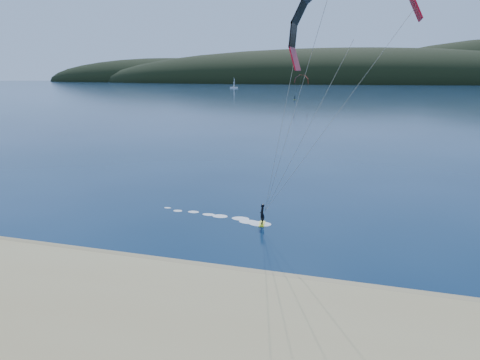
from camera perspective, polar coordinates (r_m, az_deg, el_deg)
name	(u,v)px	position (r m, az deg, el deg)	size (l,w,h in m)	color
ground	(155,303)	(25.99, -11.11, -15.56)	(1800.00, 1800.00, 0.00)	#081F3A
wet_sand	(187,269)	(29.56, -7.01, -11.54)	(220.00, 2.50, 0.10)	#917D54
headland	(366,83)	(765.38, 16.25, 12.13)	(1200.00, 310.00, 140.00)	black
kitesurfer_near	(347,48)	(28.79, 13.91, 16.47)	(22.08, 9.17, 18.13)	yellow
kitesurfer_far	(301,82)	(229.71, 8.04, 12.58)	(8.09, 4.84, 11.21)	yellow
sailboat	(234,87)	(435.31, -0.80, 12.04)	(7.66, 5.25, 10.73)	white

